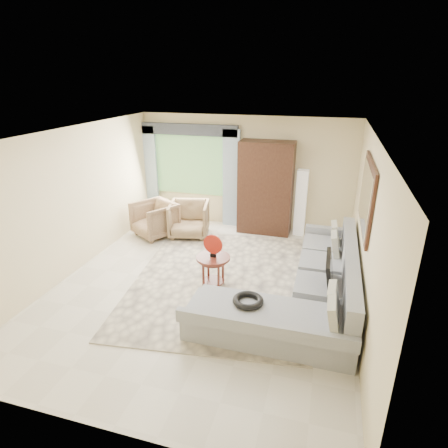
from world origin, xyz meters
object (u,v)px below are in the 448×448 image
(floor_lamp, at_px, (301,203))
(armchair_right, at_px, (189,219))
(armchair_left, at_px, (155,219))
(armoire, at_px, (266,188))
(coffee_table, at_px, (213,271))
(tv_screen, at_px, (330,272))
(sectional_sofa, at_px, (309,292))
(potted_plant, at_px, (161,210))

(floor_lamp, bearing_deg, armchair_right, -161.54)
(armchair_left, distance_m, armoire, 2.61)
(coffee_table, bearing_deg, tv_screen, -8.10)
(armchair_left, relative_size, armchair_right, 0.99)
(sectional_sofa, bearing_deg, floor_lamp, 98.33)
(tv_screen, bearing_deg, armchair_left, 152.04)
(sectional_sofa, xyz_separation_m, armoire, (-1.23, 2.90, 0.77))
(tv_screen, relative_size, coffee_table, 1.29)
(armchair_right, relative_size, floor_lamp, 0.58)
(potted_plant, xyz_separation_m, floor_lamp, (3.39, 0.14, 0.47))
(armchair_left, bearing_deg, potted_plant, 138.52)
(tv_screen, relative_size, potted_plant, 1.30)
(sectional_sofa, height_order, coffee_table, sectional_sofa)
(armchair_right, xyz_separation_m, floor_lamp, (2.39, 0.80, 0.35))
(coffee_table, distance_m, armoire, 2.84)
(armoire, bearing_deg, coffee_table, -98.26)
(sectional_sofa, bearing_deg, armchair_left, 151.31)
(armoire, xyz_separation_m, floor_lamp, (0.80, 0.06, -0.30))
(coffee_table, height_order, potted_plant, coffee_table)
(tv_screen, height_order, coffee_table, tv_screen)
(armchair_right, bearing_deg, armoire, 12.28)
(coffee_table, height_order, armoire, armoire)
(floor_lamp, bearing_deg, tv_screen, -77.03)
(sectional_sofa, relative_size, armchair_right, 3.97)
(sectional_sofa, xyz_separation_m, tv_screen, (0.27, -0.08, 0.44))
(armchair_right, height_order, armoire, armoire)
(armchair_left, distance_m, floor_lamp, 3.32)
(sectional_sofa, height_order, armoire, armoire)
(tv_screen, xyz_separation_m, armchair_left, (-3.84, 2.04, -0.33))
(coffee_table, relative_size, armchair_right, 0.66)
(sectional_sofa, bearing_deg, coffee_table, 173.44)
(armchair_right, height_order, potted_plant, armchair_right)
(tv_screen, bearing_deg, potted_plant, 144.70)
(armchair_left, relative_size, armoire, 0.41)
(armoire, bearing_deg, tv_screen, -63.28)
(armchair_right, relative_size, armoire, 0.41)
(armchair_left, distance_m, armchair_right, 0.78)
(coffee_table, height_order, floor_lamp, floor_lamp)
(armchair_right, distance_m, armoire, 1.87)
(coffee_table, distance_m, potted_plant, 3.43)
(armoire, distance_m, floor_lamp, 0.86)
(tv_screen, distance_m, armchair_left, 4.36)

